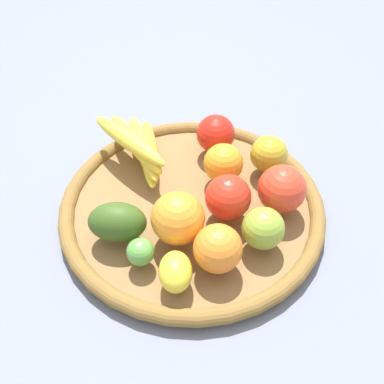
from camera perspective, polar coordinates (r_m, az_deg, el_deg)
ground_plane at (r=0.79m, az=0.00°, el=-2.66°), size 2.40×2.40×0.00m
basket at (r=0.78m, az=0.00°, el=-1.90°), size 0.45×0.45×0.03m
apple_1 at (r=0.84m, az=2.97°, el=7.25°), size 0.10×0.10×0.07m
apple_2 at (r=0.70m, az=8.86°, el=-4.49°), size 0.09×0.09×0.07m
lime_0 at (r=0.68m, az=-6.40°, el=-7.44°), size 0.05×0.05×0.04m
banana_bunch at (r=0.82m, az=-6.59°, el=5.72°), size 0.19×0.16×0.07m
orange_1 at (r=0.79m, az=3.92°, el=3.60°), size 0.09×0.09×0.07m
apple_0 at (r=0.75m, az=11.13°, el=0.38°), size 0.09×0.09×0.08m
apple_3 at (r=0.73m, az=4.50°, el=-0.65°), size 0.10×0.10×0.07m
orange_0 at (r=0.66m, az=3.23°, el=-7.03°), size 0.10×0.10×0.07m
lemon_0 at (r=0.65m, az=-2.07°, el=-9.89°), size 0.08×0.08×0.05m
orange_2 at (r=0.69m, az=-1.78°, el=-3.28°), size 0.11×0.11×0.08m
apple_4 at (r=0.82m, az=9.55°, el=4.68°), size 0.09×0.09×0.07m
avocado at (r=0.71m, az=-9.29°, el=-3.71°), size 0.11×0.10×0.06m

